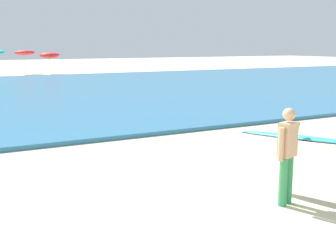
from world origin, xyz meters
TOP-DOWN VIEW (x-y plane):
  - ground_plane at (0.00, 0.00)m, footprint 160.00×160.00m
  - surfer_with_board at (2.44, -0.56)m, footprint 1.30×2.56m
  - beach_umbrella_7 at (5.15, 37.54)m, footprint 1.91×1.94m
  - beach_umbrella_8 at (7.31, 36.79)m, footprint 1.88×1.90m

SIDE VIEW (x-z plane):
  - ground_plane at x=0.00m, z-range 0.00..0.00m
  - surfer_with_board at x=2.44m, z-range 0.17..1.90m
  - beach_umbrella_8 at x=7.31m, z-range 0.73..2.87m
  - beach_umbrella_7 at x=5.15m, z-range 0.86..3.22m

